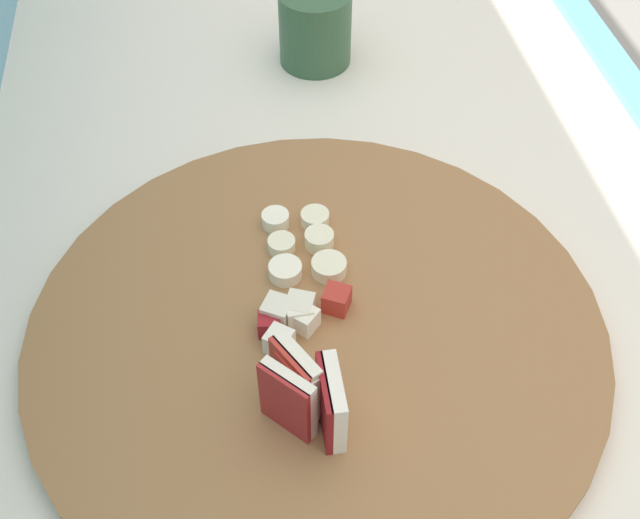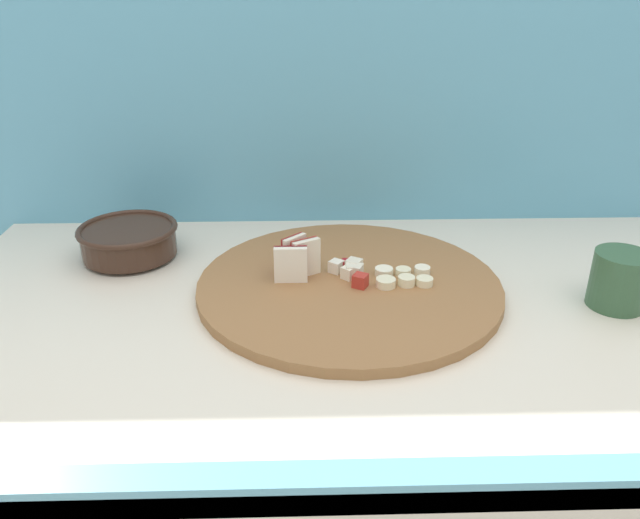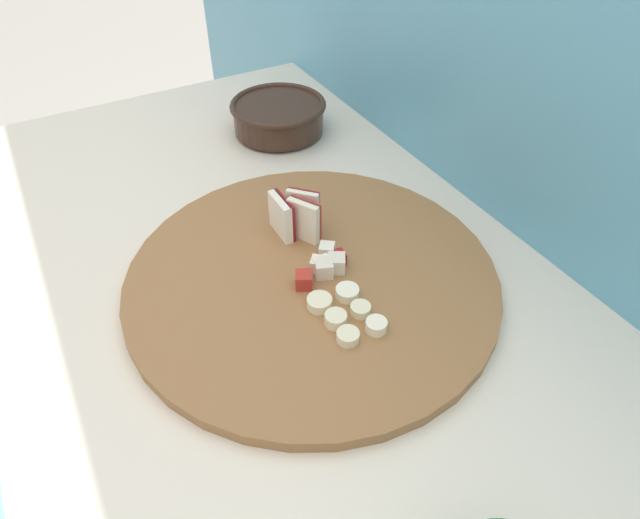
% 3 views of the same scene
% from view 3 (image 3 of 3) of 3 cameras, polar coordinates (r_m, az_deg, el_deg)
% --- Properties ---
extents(tiled_countertop, '(1.25, 0.69, 0.89)m').
position_cam_3_polar(tiled_countertop, '(1.03, -3.63, -21.42)').
color(tiled_countertop, silver).
rests_on(tiled_countertop, ground).
extents(tile_backsplash, '(2.40, 0.04, 1.42)m').
position_cam_3_polar(tile_backsplash, '(0.95, 16.01, -3.51)').
color(tile_backsplash, '#5BA3C1').
rests_on(tile_backsplash, ground).
extents(cutting_board, '(0.46, 0.46, 0.02)m').
position_cam_3_polar(cutting_board, '(0.67, -0.76, -2.06)').
color(cutting_board, olive).
rests_on(cutting_board, tiled_countertop).
extents(apple_wedge_fan, '(0.07, 0.06, 0.06)m').
position_cam_3_polar(apple_wedge_fan, '(0.71, -2.46, 4.49)').
color(apple_wedge_fan, maroon).
rests_on(apple_wedge_fan, cutting_board).
extents(apple_dice_pile, '(0.06, 0.08, 0.02)m').
position_cam_3_polar(apple_dice_pile, '(0.66, 0.47, -0.61)').
color(apple_dice_pile, '#B22D23').
rests_on(apple_dice_pile, cutting_board).
extents(banana_slice_rows, '(0.09, 0.06, 0.01)m').
position_cam_3_polar(banana_slice_rows, '(0.62, 2.67, -5.58)').
color(banana_slice_rows, beige).
rests_on(banana_slice_rows, cutting_board).
extents(ceramic_bowl, '(0.16, 0.16, 0.06)m').
position_cam_3_polar(ceramic_bowl, '(0.97, -4.38, 14.86)').
color(ceramic_bowl, '#382319').
rests_on(ceramic_bowl, tiled_countertop).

